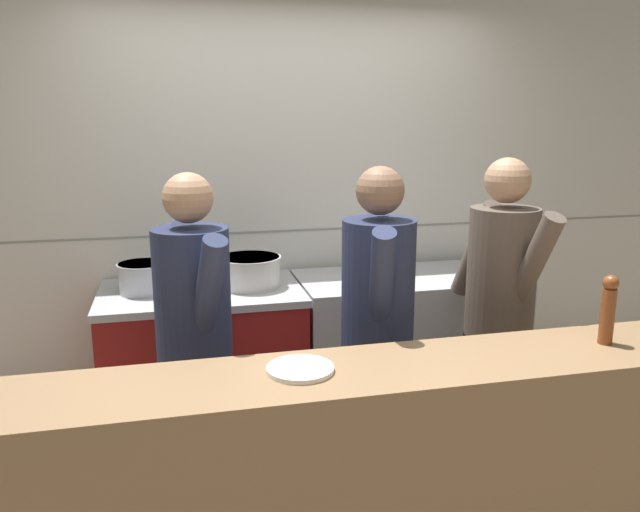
# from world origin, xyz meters

# --- Properties ---
(wall_back_tiled) EXTENTS (8.00, 0.06, 2.60)m
(wall_back_tiled) POSITION_xyz_m (0.00, 1.47, 1.30)
(wall_back_tiled) COLOR silver
(wall_back_tiled) RESTS_ON ground_plane
(oven_range) EXTENTS (1.11, 0.71, 0.91)m
(oven_range) POSITION_xyz_m (-0.56, 1.07, 0.45)
(oven_range) COLOR maroon
(oven_range) RESTS_ON ground_plane
(prep_counter) EXTENTS (1.33, 0.65, 0.91)m
(prep_counter) POSITION_xyz_m (0.68, 1.07, 0.45)
(prep_counter) COLOR #B7BABF
(prep_counter) RESTS_ON ground_plane
(pass_counter) EXTENTS (3.08, 0.45, 0.96)m
(pass_counter) POSITION_xyz_m (0.12, -0.31, 0.47)
(pass_counter) COLOR #93704C
(pass_counter) RESTS_ON ground_plane
(stock_pot) EXTENTS (0.27, 0.27, 0.17)m
(stock_pot) POSITION_xyz_m (-0.86, 1.08, 1.00)
(stock_pot) COLOR #B7BABF
(stock_pot) RESTS_ON oven_range
(sauce_pot) EXTENTS (0.36, 0.36, 0.17)m
(sauce_pot) POSITION_xyz_m (-0.28, 1.07, 1.00)
(sauce_pot) COLOR beige
(sauce_pot) RESTS_ON oven_range
(mixing_bowl_steel) EXTENTS (0.27, 0.27, 0.08)m
(mixing_bowl_steel) POSITION_xyz_m (0.43, 1.12, 0.95)
(mixing_bowl_steel) COLOR #B7BABF
(mixing_bowl_steel) RESTS_ON prep_counter
(plated_dish_main) EXTENTS (0.24, 0.24, 0.02)m
(plated_dish_main) POSITION_xyz_m (-0.27, -0.28, 0.97)
(plated_dish_main) COLOR white
(plated_dish_main) RESTS_ON pass_counter
(pepper_mill) EXTENTS (0.06, 0.06, 0.28)m
(pepper_mill) POSITION_xyz_m (0.98, -0.29, 1.11)
(pepper_mill) COLOR brown
(pepper_mill) RESTS_ON pass_counter
(chef_head_cook) EXTENTS (0.41, 0.70, 1.62)m
(chef_head_cook) POSITION_xyz_m (-0.62, 0.33, 0.90)
(chef_head_cook) COLOR black
(chef_head_cook) RESTS_ON ground_plane
(chef_sous) EXTENTS (0.41, 0.71, 1.64)m
(chef_sous) POSITION_xyz_m (0.21, 0.27, 0.91)
(chef_sous) COLOR black
(chef_sous) RESTS_ON ground_plane
(chef_line) EXTENTS (0.40, 0.73, 1.66)m
(chef_line) POSITION_xyz_m (0.88, 0.37, 0.92)
(chef_line) COLOR black
(chef_line) RESTS_ON ground_plane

